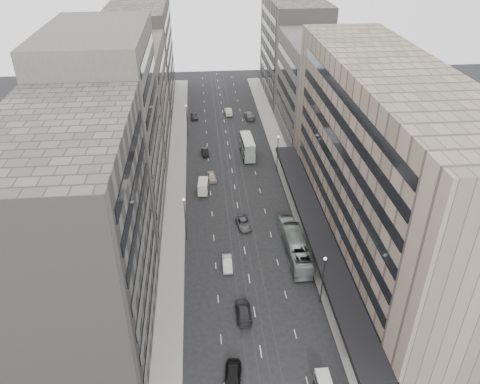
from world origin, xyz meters
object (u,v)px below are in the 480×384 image
object	(u,v)px
bus_near	(297,250)
bus_far	(292,239)
sedan_2	(244,223)
pedestrian	(360,333)
panel_van	(203,186)
sedan_0	(233,377)
double_decker	(247,147)
sedan_1	(227,263)

from	to	relation	value
bus_near	bus_far	size ratio (longest dim) A/B	1.10
bus_far	sedan_2	distance (m)	10.01
bus_near	pedestrian	bearing A→B (deg)	106.71
panel_van	sedan_0	xyz separation A→B (m)	(2.51, -44.47, -0.60)
double_decker	sedan_2	size ratio (longest dim) A/B	1.75
double_decker	sedan_0	bearing A→B (deg)	-99.85
panel_van	pedestrian	size ratio (longest dim) A/B	2.35
bus_near	bus_far	distance (m)	3.25
bus_near	sedan_2	world-z (taller)	bus_near
sedan_0	sedan_1	bearing A→B (deg)	95.11
sedan_0	pedestrian	distance (m)	17.89
sedan_1	pedestrian	xyz separation A→B (m)	(16.39, -16.21, 0.37)
bus_far	panel_van	size ratio (longest dim) A/B	2.57
sedan_0	double_decker	bearing A→B (deg)	89.58
bus_far	double_decker	bearing A→B (deg)	-85.47
double_decker	pedestrian	bearing A→B (deg)	-82.65
double_decker	sedan_1	size ratio (longest dim) A/B	2.03
sedan_2	sedan_0	bearing A→B (deg)	-105.06
sedan_0	pedestrian	world-z (taller)	pedestrian
double_decker	sedan_0	xyz separation A→B (m)	(-7.97, -59.54, -1.65)
panel_van	sedan_0	size ratio (longest dim) A/B	0.86
sedan_2	pedestrian	size ratio (longest dim) A/B	2.67
sedan_0	sedan_1	xyz separation A→B (m)	(0.78, 21.24, -0.16)
pedestrian	sedan_0	bearing A→B (deg)	13.49
sedan_0	sedan_2	bearing A→B (deg)	89.38
panel_van	sedan_0	distance (m)	44.54
double_decker	pedestrian	xyz separation A→B (m)	(9.19, -54.50, -1.44)
double_decker	panel_van	xyz separation A→B (m)	(-10.48, -15.07, -1.06)
bus_far	sedan_2	bearing A→B (deg)	-42.89
double_decker	sedan_0	distance (m)	60.09
sedan_0	pedestrian	xyz separation A→B (m)	(17.17, 5.03, 0.21)
panel_van	sedan_1	size ratio (longest dim) A/B	1.02
bus_far	sedan_1	distance (m)	12.05
bus_near	sedan_2	xyz separation A→B (m)	(-7.67, 9.74, -1.03)
bus_far	pedestrian	bearing A→B (deg)	101.97
pedestrian	sedan_2	bearing A→B (deg)	-67.63
sedan_0	panel_van	bearing A→B (deg)	100.44
panel_van	sedan_2	xyz separation A→B (m)	(6.92, -12.36, -0.77)
bus_near	sedan_0	world-z (taller)	bus_near
bus_near	sedan_1	world-z (taller)	bus_near
double_decker	panel_van	size ratio (longest dim) A/B	1.98
bus_far	double_decker	size ratio (longest dim) A/B	1.30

